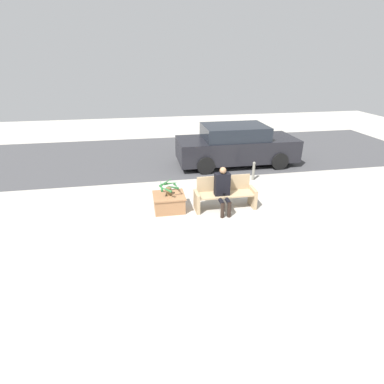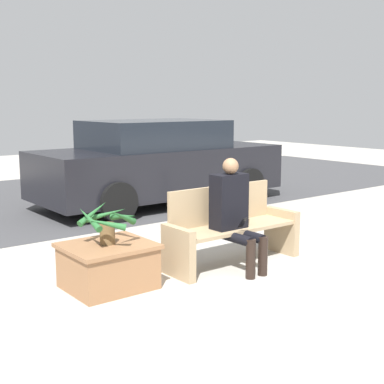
{
  "view_description": "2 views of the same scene",
  "coord_description": "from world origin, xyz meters",
  "px_view_note": "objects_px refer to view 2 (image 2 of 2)",
  "views": [
    {
      "loc": [
        -2.17,
        -6.54,
        3.85
      ],
      "look_at": [
        -0.89,
        0.62,
        0.57
      ],
      "focal_mm": 28.0,
      "sensor_mm": 36.0,
      "label": 1
    },
    {
      "loc": [
        -4.01,
        -3.78,
        1.84
      ],
      "look_at": [
        -0.41,
        0.83,
        0.86
      ],
      "focal_mm": 50.0,
      "sensor_mm": 36.0,
      "label": 2
    }
  ],
  "objects_px": {
    "parked_car": "(158,163)",
    "bollard_post": "(225,198)",
    "bench": "(230,228)",
    "planter_box": "(108,264)",
    "potted_plant": "(107,222)",
    "person_seated": "(234,210)"
  },
  "relations": [
    {
      "from": "person_seated",
      "to": "parked_car",
      "type": "relative_size",
      "value": 0.27
    },
    {
      "from": "planter_box",
      "to": "parked_car",
      "type": "height_order",
      "value": "parked_car"
    },
    {
      "from": "bench",
      "to": "potted_plant",
      "type": "bearing_deg",
      "value": 175.22
    },
    {
      "from": "bench",
      "to": "planter_box",
      "type": "relative_size",
      "value": 1.97
    },
    {
      "from": "bench",
      "to": "parked_car",
      "type": "relative_size",
      "value": 0.37
    },
    {
      "from": "parked_car",
      "to": "planter_box",
      "type": "bearing_deg",
      "value": -130.83
    },
    {
      "from": "person_seated",
      "to": "parked_car",
      "type": "bearing_deg",
      "value": 67.41
    },
    {
      "from": "parked_car",
      "to": "bollard_post",
      "type": "bearing_deg",
      "value": -86.91
    },
    {
      "from": "bench",
      "to": "potted_plant",
      "type": "height_order",
      "value": "bench"
    },
    {
      "from": "bollard_post",
      "to": "potted_plant",
      "type": "bearing_deg",
      "value": -150.96
    },
    {
      "from": "person_seated",
      "to": "potted_plant",
      "type": "bearing_deg",
      "value": 167.64
    },
    {
      "from": "bench",
      "to": "planter_box",
      "type": "height_order",
      "value": "bench"
    },
    {
      "from": "person_seated",
      "to": "potted_plant",
      "type": "xyz_separation_m",
      "value": [
        -1.42,
        0.31,
        0.01
      ]
    },
    {
      "from": "person_seated",
      "to": "bollard_post",
      "type": "xyz_separation_m",
      "value": [
        1.66,
        2.02,
        -0.33
      ]
    },
    {
      "from": "parked_car",
      "to": "bollard_post",
      "type": "height_order",
      "value": "parked_car"
    },
    {
      "from": "parked_car",
      "to": "potted_plant",
      "type": "bearing_deg",
      "value": -130.87
    },
    {
      "from": "planter_box",
      "to": "parked_car",
      "type": "xyz_separation_m",
      "value": [
        2.98,
        3.45,
        0.51
      ]
    },
    {
      "from": "potted_plant",
      "to": "person_seated",
      "type": "bearing_deg",
      "value": -12.36
    },
    {
      "from": "bench",
      "to": "bollard_post",
      "type": "xyz_separation_m",
      "value": [
        1.54,
        1.83,
        -0.07
      ]
    },
    {
      "from": "planter_box",
      "to": "bollard_post",
      "type": "distance_m",
      "value": 3.52
    },
    {
      "from": "bench",
      "to": "planter_box",
      "type": "bearing_deg",
      "value": 175.38
    },
    {
      "from": "potted_plant",
      "to": "bollard_post",
      "type": "height_order",
      "value": "potted_plant"
    }
  ]
}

